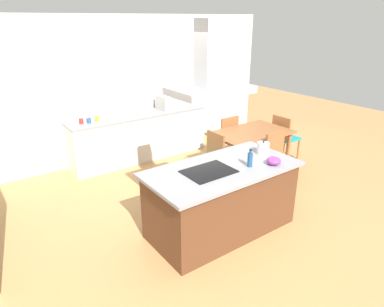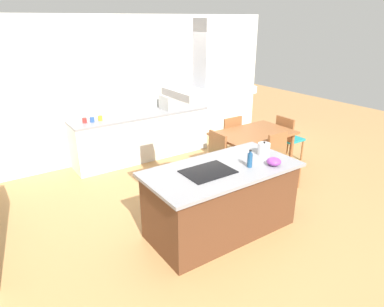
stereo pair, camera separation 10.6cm
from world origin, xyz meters
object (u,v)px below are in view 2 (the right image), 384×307
object	(u,v)px
coffee_mug_blue	(92,120)
coffee_mug_yellow	(100,118)
cooktop	(208,172)
chair_facing_island	(281,157)
countertop_microwave	(174,102)
mixing_bowl	(274,162)
tea_kettle	(264,149)
coffee_mug_red	(85,120)
range_hood	(210,71)
olive_oil_bottle	(250,160)
chair_facing_back_wall	(229,135)
chair_at_left_end	(212,156)
chair_at_right_end	(287,136)
dining_table	(253,137)

from	to	relation	value
coffee_mug_blue	coffee_mug_yellow	bearing A→B (deg)	3.79
cooktop	chair_facing_island	distance (m)	1.96
countertop_microwave	mixing_bowl	bearing A→B (deg)	-98.66
cooktop	tea_kettle	xyz separation A→B (m)	(0.97, 0.03, 0.07)
coffee_mug_red	range_hood	world-z (taller)	range_hood
cooktop	olive_oil_bottle	xyz separation A→B (m)	(0.52, -0.17, 0.09)
coffee_mug_blue	range_hood	distance (m)	3.12
olive_oil_bottle	mixing_bowl	size ratio (longest dim) A/B	1.24
countertop_microwave	range_hood	distance (m)	3.33
countertop_microwave	chair_facing_back_wall	world-z (taller)	countertop_microwave
mixing_bowl	chair_at_left_end	distance (m)	1.52
countertop_microwave	chair_at_right_end	distance (m)	2.35
cooktop	olive_oil_bottle	size ratio (longest dim) A/B	2.66
dining_table	cooktop	bearing A→B (deg)	-148.52
range_hood	coffee_mug_yellow	bearing A→B (deg)	95.54
cooktop	chair_facing_back_wall	world-z (taller)	cooktop
coffee_mug_red	dining_table	world-z (taller)	coffee_mug_red
coffee_mug_yellow	chair_facing_back_wall	world-z (taller)	coffee_mug_yellow
tea_kettle	chair_at_left_end	world-z (taller)	tea_kettle
coffee_mug_blue	olive_oil_bottle	bearing A→B (deg)	-72.60
coffee_mug_yellow	chair_facing_island	bearing A→B (deg)	-48.20
tea_kettle	olive_oil_bottle	distance (m)	0.49
coffee_mug_yellow	chair_facing_island	world-z (taller)	coffee_mug_yellow
coffee_mug_blue	chair_facing_back_wall	xyz separation A→B (m)	(2.30, -1.06, -0.44)
countertop_microwave	olive_oil_bottle	bearing A→B (deg)	-104.22
coffee_mug_yellow	chair_at_right_end	world-z (taller)	coffee_mug_yellow
range_hood	cooktop	bearing A→B (deg)	0.00
tea_kettle	countertop_microwave	world-z (taller)	countertop_microwave
dining_table	chair_at_left_end	bearing A→B (deg)	-180.00
range_hood	dining_table	bearing A→B (deg)	31.48
cooktop	chair_facing_back_wall	xyz separation A→B (m)	(1.86, 1.81, -0.40)
coffee_mug_yellow	chair_at_left_end	distance (m)	2.17
olive_oil_bottle	cooktop	bearing A→B (deg)	161.85
coffee_mug_yellow	chair_at_right_end	size ratio (longest dim) A/B	0.10
cooktop	mixing_bowl	xyz separation A→B (m)	(0.81, -0.30, 0.04)
cooktop	olive_oil_bottle	distance (m)	0.55
tea_kettle	chair_facing_island	size ratio (longest dim) A/B	0.24
range_hood	mixing_bowl	bearing A→B (deg)	-20.52
cooktop	chair_facing_island	xyz separation A→B (m)	(1.86, 0.48, -0.40)
cooktop	coffee_mug_yellow	distance (m)	2.89
countertop_microwave	chair_at_right_end	xyz separation A→B (m)	(1.49, -1.74, -0.53)
coffee_mug_yellow	chair_at_left_end	world-z (taller)	coffee_mug_yellow
coffee_mug_red	tea_kettle	bearing A→B (deg)	-61.94
coffee_mug_red	range_hood	size ratio (longest dim) A/B	0.10
mixing_bowl	tea_kettle	bearing A→B (deg)	63.99
olive_oil_bottle	mixing_bowl	distance (m)	0.32
dining_table	countertop_microwave	bearing A→B (deg)	108.25
tea_kettle	range_hood	world-z (taller)	range_hood
tea_kettle	coffee_mug_blue	bearing A→B (deg)	116.33
olive_oil_bottle	chair_at_right_end	size ratio (longest dim) A/B	0.25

